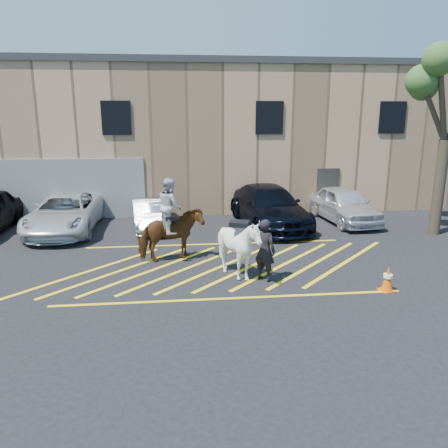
{
  "coord_description": "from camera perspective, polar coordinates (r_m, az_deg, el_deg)",
  "views": [
    {
      "loc": [
        -1.31,
        -13.58,
        4.88
      ],
      "look_at": [
        0.16,
        0.2,
        1.3
      ],
      "focal_mm": 35.0,
      "sensor_mm": 36.0,
      "label": 1
    }
  ],
  "objects": [
    {
      "name": "handler",
      "position": [
        12.9,
        5.36,
        -3.4
      ],
      "size": [
        0.8,
        0.79,
        1.87
      ],
      "primitive_type": "imported",
      "rotation": [
        0.0,
        0.0,
        2.37
      ],
      "color": "black",
      "rests_on": "ground"
    },
    {
      "name": "car_white_pickup",
      "position": [
        19.35,
        -20.07,
        1.32
      ],
      "size": [
        2.57,
        5.53,
        1.53
      ],
      "primitive_type": "imported",
      "rotation": [
        0.0,
        0.0,
        0.0
      ],
      "color": "silver",
      "rests_on": "ground"
    },
    {
      "name": "car_white_suv",
      "position": [
        20.52,
        15.38,
        2.46
      ],
      "size": [
        2.33,
        4.79,
        1.58
      ],
      "primitive_type": "imported",
      "rotation": [
        0.0,
        0.0,
        0.1
      ],
      "color": "silver",
      "rests_on": "ground"
    },
    {
      "name": "ground",
      "position": [
        14.49,
        -0.53,
        -5.2
      ],
      "size": [
        90.0,
        90.0,
        0.0
      ],
      "primitive_type": "plane",
      "color": "black",
      "rests_on": "ground"
    },
    {
      "name": "saddled_white",
      "position": [
        12.99,
        2.01,
        -3.11
      ],
      "size": [
        1.97,
        2.1,
        1.9
      ],
      "color": "white",
      "rests_on": "ground"
    },
    {
      "name": "warehouse",
      "position": [
        25.63,
        -3.22,
        11.72
      ],
      "size": [
        32.42,
        10.2,
        7.3
      ],
      "color": "tan",
      "rests_on": "ground"
    },
    {
      "name": "mounted_bay",
      "position": [
        14.57,
        -6.98,
        -0.55
      ],
      "size": [
        2.31,
        1.54,
        2.8
      ],
      "color": "brown",
      "rests_on": "ground"
    },
    {
      "name": "hatching_zone",
      "position": [
        14.21,
        -0.41,
        -5.58
      ],
      "size": [
        12.6,
        5.12,
        0.01
      ],
      "color": "yellow",
      "rests_on": "ground"
    },
    {
      "name": "car_blue_suv",
      "position": [
        19.2,
        5.89,
        2.3
      ],
      "size": [
        3.16,
        6.15,
        1.71
      ],
      "primitive_type": "imported",
      "rotation": [
        0.0,
        0.0,
        0.13
      ],
      "color": "black",
      "rests_on": "ground"
    },
    {
      "name": "traffic_cone",
      "position": [
        13.08,
        20.6,
        -6.68
      ],
      "size": [
        0.47,
        0.47,
        0.73
      ],
      "color": "orange",
      "rests_on": "ground"
    },
    {
      "name": "car_silver_sedan",
      "position": [
        18.86,
        -9.76,
        1.24
      ],
      "size": [
        1.84,
        3.94,
        1.25
      ],
      "primitive_type": "imported",
      "rotation": [
        0.0,
        0.0,
        0.14
      ],
      "color": "#9396A0",
      "rests_on": "ground"
    }
  ]
}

